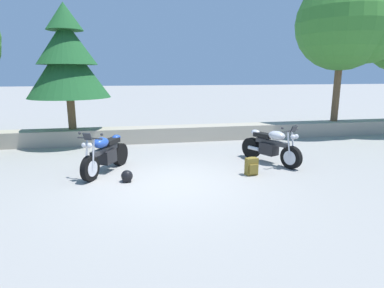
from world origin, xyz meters
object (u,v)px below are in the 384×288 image
Objects in this scene: rider_backpack at (252,166)px; pine_tree_mid_left at (67,59)px; rider_helmet at (127,176)px; leafy_tree_mid_right at (349,25)px; motorcycle_silver_centre at (271,147)px; motorcycle_blue_near_left at (105,154)px.

pine_tree_mid_left reaches higher than rider_backpack.
leafy_tree_mid_right is at bearing 27.52° from rider_helmet.
motorcycle_silver_centre is at bearing 45.15° from rider_backpack.
motorcycle_blue_near_left is 6.80× the size of rider_helmet.
rider_helmet is at bearing 179.04° from rider_backpack.
rider_helmet is (0.54, -0.85, -0.35)m from motorcycle_blue_near_left.
pine_tree_mid_left reaches higher than motorcycle_blue_near_left.
rider_helmet is at bearing -57.40° from motorcycle_blue_near_left.
rider_backpack is at bearing -13.88° from motorcycle_blue_near_left.
motorcycle_silver_centre is 7.51m from pine_tree_mid_left.
pine_tree_mid_left is (-1.40, 3.81, 2.54)m from motorcycle_blue_near_left.
motorcycle_silver_centre reaches higher than rider_helmet.
motorcycle_blue_near_left reaches higher than rider_backpack.
motorcycle_silver_centre is at bearing 0.51° from motorcycle_blue_near_left.
leafy_tree_mid_right is (8.76, 4.56, 4.23)m from rider_helmet.
motorcycle_blue_near_left is at bearing -179.49° from motorcycle_silver_centre.
motorcycle_blue_near_left is at bearing 122.60° from rider_helmet.
pine_tree_mid_left reaches higher than rider_helmet.
rider_backpack reaches higher than rider_helmet.
motorcycle_silver_centre is at bearing -142.10° from leafy_tree_mid_right.
leafy_tree_mid_right reaches higher than rider_helmet.
rider_helmet is (-4.04, -0.89, -0.35)m from motorcycle_silver_centre.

